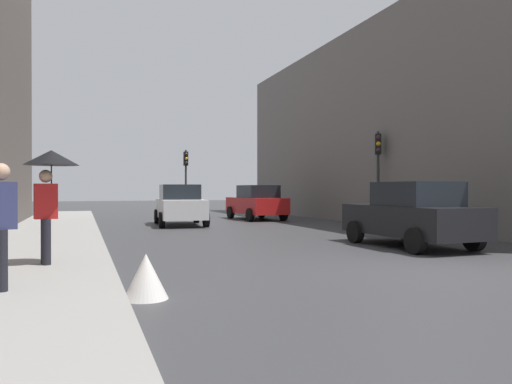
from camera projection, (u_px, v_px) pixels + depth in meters
The scene contains 10 objects.
ground_plane at pixel (429, 272), 9.38m from camera, with size 120.00×120.00×0.00m, color #38383A.
sidewalk_kerb at pixel (43, 247), 12.69m from camera, with size 3.03×40.00×0.16m, color gray.
building_facade_right at pixel (451, 132), 25.39m from camera, with size 12.00×25.43×9.00m, color slate.
traffic_light_far_median at pixel (186, 170), 29.94m from camera, with size 0.24×0.43×3.91m.
traffic_light_mid_street at pixel (378, 161), 20.41m from camera, with size 0.36×0.45×3.93m.
car_dark_suv at pixel (412, 215), 13.46m from camera, with size 2.08×4.23×1.76m.
car_white_compact at pixel (180, 205), 21.62m from camera, with size 2.24×4.31×1.76m.
car_red_sedan at pixel (257, 202), 25.55m from camera, with size 2.25×4.32×1.76m.
pedestrian_with_umbrella at pixel (50, 175), 9.34m from camera, with size 1.00×1.00×2.14m.
warning_sign_triangle at pixel (146, 276), 7.09m from camera, with size 0.64×0.64×0.65m, color silver.
Camera 1 is at (-6.18, -7.77, 1.57)m, focal length 34.94 mm.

